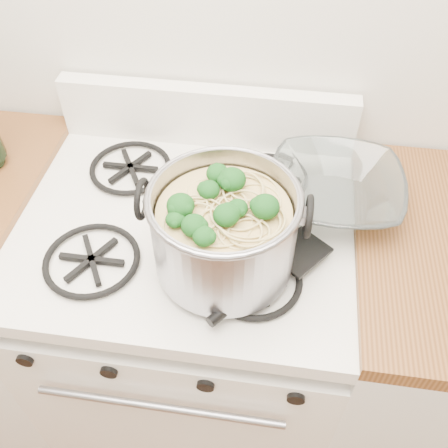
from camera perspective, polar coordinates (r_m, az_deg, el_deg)
gas_range at (r=1.51m, az=-3.44°, el=-11.88°), size 0.76×0.66×0.92m
counter_left at (r=1.64m, az=-21.25°, el=-8.37°), size 0.25×0.65×0.92m
stock_pot at (r=0.96m, az=-0.00°, el=-0.80°), size 0.32×0.29×0.20m
spatula at (r=1.05m, az=8.73°, el=-2.93°), size 0.42×0.42×0.02m
glass_bowl at (r=1.17m, az=12.45°, el=3.12°), size 0.12×0.12×0.03m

